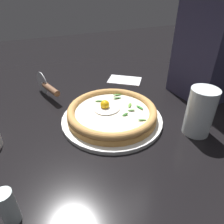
{
  "coord_description": "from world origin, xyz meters",
  "views": [
    {
      "loc": [
        0.27,
        0.52,
        0.38
      ],
      "look_at": [
        0.05,
        0.02,
        0.03
      ],
      "focal_mm": 33.55,
      "sensor_mm": 36.0,
      "label": 1
    }
  ],
  "objects_px": {
    "pepper_shaker": "(8,207)",
    "pizza": "(112,112)",
    "drinking_glass": "(199,115)",
    "pizza_cutter": "(48,87)",
    "folded_napkin": "(125,80)"
  },
  "relations": [
    {
      "from": "pepper_shaker",
      "to": "drinking_glass",
      "type": "bearing_deg",
      "value": -172.39
    },
    {
      "from": "pizza_cutter",
      "to": "drinking_glass",
      "type": "distance_m",
      "value": 0.53
    },
    {
      "from": "folded_napkin",
      "to": "pepper_shaker",
      "type": "bearing_deg",
      "value": 44.91
    },
    {
      "from": "pepper_shaker",
      "to": "pizza",
      "type": "bearing_deg",
      "value": -143.87
    },
    {
      "from": "pepper_shaker",
      "to": "folded_napkin",
      "type": "bearing_deg",
      "value": -135.09
    },
    {
      "from": "pizza_cutter",
      "to": "drinking_glass",
      "type": "xyz_separation_m",
      "value": [
        -0.35,
        0.39,
        0.02
      ]
    },
    {
      "from": "drinking_glass",
      "to": "pepper_shaker",
      "type": "distance_m",
      "value": 0.51
    },
    {
      "from": "drinking_glass",
      "to": "pepper_shaker",
      "type": "relative_size",
      "value": 1.8
    },
    {
      "from": "pizza_cutter",
      "to": "folded_napkin",
      "type": "xyz_separation_m",
      "value": [
        -0.33,
        -0.02,
        -0.04
      ]
    },
    {
      "from": "drinking_glass",
      "to": "pepper_shaker",
      "type": "bearing_deg",
      "value": 7.61
    },
    {
      "from": "pizza",
      "to": "drinking_glass",
      "type": "relative_size",
      "value": 1.99
    },
    {
      "from": "drinking_glass",
      "to": "folded_napkin",
      "type": "xyz_separation_m",
      "value": [
        0.02,
        -0.41,
        -0.06
      ]
    },
    {
      "from": "pizza_cutter",
      "to": "folded_napkin",
      "type": "bearing_deg",
      "value": -176.76
    },
    {
      "from": "folded_napkin",
      "to": "pizza",
      "type": "bearing_deg",
      "value": 55.47
    },
    {
      "from": "pizza_cutter",
      "to": "drinking_glass",
      "type": "bearing_deg",
      "value": 132.03
    }
  ]
}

